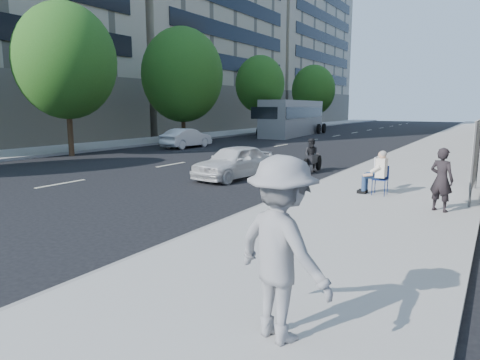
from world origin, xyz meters
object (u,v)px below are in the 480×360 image
Objects in this scene: white_sedan_near at (234,162)px; jogger at (282,249)px; white_sedan_mid at (187,138)px; motorcycle at (312,157)px; bus at (293,118)px; pedestrian_woman at (441,180)px; protest_banner at (475,153)px; seated_protester at (377,170)px.

jogger is at bearing -48.47° from white_sedan_near.
motorcycle is at bearing 154.60° from white_sedan_mid.
bus reaches higher than motorcycle.
motorcycle is at bearing -70.00° from bus.
protest_banner reaches higher than pedestrian_woman.
jogger is 1.30× the size of pedestrian_woman.
pedestrian_woman is 0.41× the size of white_sedan_mid.
white_sedan_mid is 15.47m from bus.
white_sedan_mid is at bearing -28.86° from jogger.
jogger is 0.53× the size of white_sedan_mid.
seated_protester is at bearing -156.42° from protest_banner.
protest_banner is at bearing 23.58° from seated_protester.
bus is (0.88, 15.41, 0.99)m from white_sedan_mid.
pedestrian_woman reaches higher than seated_protester.
jogger is 7.41m from pedestrian_woman.
bus is at bearing 108.15° from motorcycle.
pedestrian_woman is at bearing -75.70° from jogger.
seated_protester is at bearing 148.58° from white_sedan_mid.
pedestrian_woman is 7.81m from white_sedan_near.
white_sedan_mid reaches higher than white_sedan_near.
jogger reaches higher than seated_protester.
protest_banner is at bearing 7.39° from white_sedan_near.
bus is at bearing -90.90° from white_sedan_mid.
protest_banner is 29.42m from bus.
pedestrian_woman is 0.13× the size of bus.
motorcycle is at bearing -49.22° from jogger.
white_sedan_near is at bearing 138.56° from white_sedan_mid.
seated_protester is 5.43m from motorcycle.
protest_banner is at bearing -77.62° from jogger.
white_sedan_mid is 12.79m from motorcycle.
white_sedan_near is at bearing -76.86° from bus.
protest_banner reaches higher than white_sedan_mid.
motorcycle is at bearing 64.07° from white_sedan_near.
seated_protester reaches higher than motorcycle.
bus is (-15.13, 34.07, 0.46)m from jogger.
bus is (-10.44, 21.37, 1.00)m from motorcycle.
jogger is at bearing -77.62° from motorcycle.
motorcycle is (-3.63, 4.04, -0.24)m from seated_protester.
pedestrian_woman reaches higher than motorcycle.
bus is at bearing -38.49° from pedestrian_woman.
seated_protester is at bearing -67.07° from bus.
bus is at bearing 124.16° from protest_banner.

